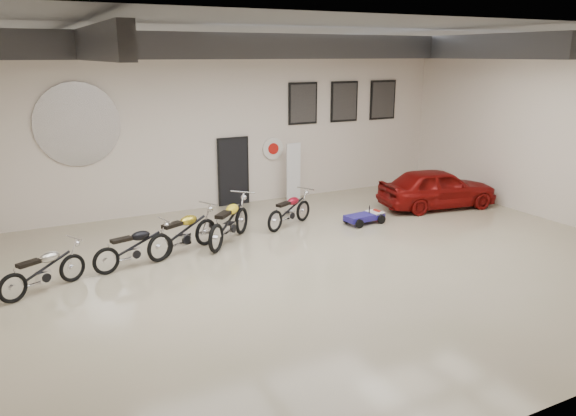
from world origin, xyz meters
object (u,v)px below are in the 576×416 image
banner_stand (293,172)px  motorcycle_silver (43,269)px  motorcycle_black (134,246)px  motorcycle_red (289,210)px  motorcycle_yellow (229,221)px  vintage_car (437,188)px  go_kart (368,214)px  motorcycle_gold (183,231)px

banner_stand → motorcycle_silver: size_ratio=1.02×
motorcycle_black → motorcycle_red: bearing=0.5°
banner_stand → motorcycle_black: (-5.96, -3.64, -0.45)m
motorcycle_yellow → vintage_car: (7.02, 0.21, 0.05)m
banner_stand → go_kart: 3.35m
motorcycle_black → motorcycle_gold: (1.25, 0.40, 0.05)m
motorcycle_gold → motorcycle_yellow: (1.27, 0.22, 0.03)m
go_kart → motorcycle_gold: bearing=175.5°
motorcycle_gold → motorcycle_red: motorcycle_gold is taller
motorcycle_gold → go_kart: bearing=-24.4°
motorcycle_red → motorcycle_silver: bearing=168.7°
motorcycle_silver → motorcycle_red: bearing=-12.3°
go_kart → vintage_car: size_ratio=0.38×
motorcycle_black → banner_stand: bearing=17.5°
motorcycle_black → vintage_car: bearing=-9.0°
motorcycle_black → motorcycle_red: (4.53, 1.17, -0.01)m
motorcycle_silver → motorcycle_red: motorcycle_red is taller
motorcycle_black → motorcycle_red: motorcycle_black is taller
motorcycle_silver → motorcycle_yellow: (4.46, 1.15, 0.10)m
motorcycle_silver → motorcycle_yellow: motorcycle_yellow is taller
motorcycle_black → motorcycle_yellow: motorcycle_yellow is taller
motorcycle_red → motorcycle_black: bearing=168.5°
motorcycle_red → go_kart: size_ratio=1.32×
vintage_car → go_kart: bearing=106.6°
motorcycle_silver → motorcycle_red: size_ratio=1.00×
motorcycle_gold → motorcycle_silver: bearing=171.4°
banner_stand → motorcycle_gold: 5.73m
motorcycle_silver → motorcycle_black: (1.93, 0.53, 0.01)m
motorcycle_red → vintage_car: bearing=-29.9°
vintage_car → motorcycle_gold: bearing=102.0°
banner_stand → motorcycle_black: size_ratio=0.99×
motorcycle_red → go_kart: motorcycle_red is taller
banner_stand → motorcycle_silver: (-7.90, -4.17, -0.46)m
motorcycle_silver → go_kart: size_ratio=1.31×
banner_stand → go_kart: (0.70, -3.20, -0.69)m
motorcycle_yellow → motorcycle_silver: bearing=150.1°
motorcycle_gold → motorcycle_red: 3.37m
banner_stand → vintage_car: size_ratio=0.51×
banner_stand → motorcycle_black: 7.00m
motorcycle_yellow → motorcycle_gold: bearing=145.5°
motorcycle_yellow → go_kart: (4.14, -0.17, -0.32)m
motorcycle_gold → vintage_car: size_ratio=0.57×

